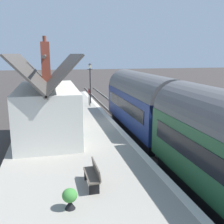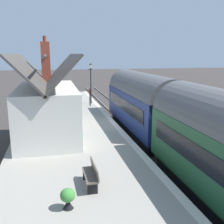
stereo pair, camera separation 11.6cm
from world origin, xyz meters
name	(u,v)px [view 2 (the right image)]	position (x,y,z in m)	size (l,w,h in m)	color
ground_plane	(129,133)	(0.00, 0.00, 0.00)	(160.00, 160.00, 0.00)	#383330
platform	(69,131)	(0.00, 4.33, 0.43)	(32.00, 6.65, 0.86)	gray
platform_edge_coping	(113,122)	(0.00, 1.18, 0.86)	(32.00, 0.36, 0.02)	beige
rail_near	(150,131)	(0.00, -1.62, 0.07)	(52.00, 0.08, 0.14)	gray
rail_far	(131,132)	(0.00, -0.18, 0.07)	(52.00, 0.08, 0.14)	gray
train	(170,118)	(-4.73, -0.90, 2.22)	(18.94, 2.73, 4.32)	black
station_building	(48,108)	(-1.87, 5.59, 2.47)	(7.49, 3.55, 5.87)	silver
bench_mid_platform	(91,174)	(-8.75, 4.03, 1.33)	(1.41, 0.46, 0.88)	brown
bench_near_building	(69,97)	(9.24, 3.69, 1.33)	(1.42, 0.50, 0.88)	brown
planter_edge_far	(68,198)	(-10.00, 4.97, 1.23)	(0.48, 0.48, 0.68)	black
planter_under_sign	(52,96)	(11.16, 5.31, 1.19)	(0.39, 0.39, 0.67)	teal
planter_bench_left	(31,108)	(4.25, 7.01, 1.29)	(0.61, 0.61, 0.88)	gray
planter_corner_building	(44,101)	(8.17, 6.09, 1.17)	(0.83, 0.32, 0.66)	teal
lamp_post_platform	(91,76)	(7.70, 1.61, 3.55)	(0.32, 0.50, 3.88)	black
station_sign_board	(90,93)	(6.45, 1.89, 2.04)	(0.96, 0.06, 1.57)	black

